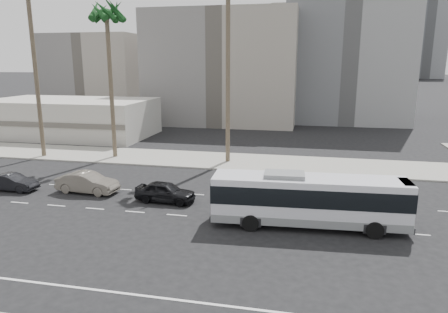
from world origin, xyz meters
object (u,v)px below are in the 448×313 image
(city_bus, at_px, (309,199))
(car_a, at_px, (165,192))
(car_b, at_px, (87,183))
(car_c, at_px, (12,182))
(palm_mid, at_px, (107,17))

(city_bus, relative_size, car_a, 2.71)
(city_bus, height_order, car_b, city_bus)
(car_c, relative_size, palm_mid, 0.26)
(palm_mid, bearing_deg, car_a, -50.47)
(palm_mid, bearing_deg, car_c, -102.58)
(car_b, bearing_deg, city_bus, -97.06)
(car_a, bearing_deg, palm_mid, 43.33)
(car_a, bearing_deg, city_bus, -99.91)
(car_b, relative_size, palm_mid, 0.31)
(city_bus, bearing_deg, palm_mid, 140.69)
(car_b, xyz_separation_m, palm_mid, (-3.44, 11.50, 13.50))
(car_b, xyz_separation_m, car_c, (-6.18, -0.75, -0.13))
(car_b, bearing_deg, car_c, 100.78)
(city_bus, xyz_separation_m, car_b, (-16.93, 3.28, -0.98))
(city_bus, bearing_deg, car_a, 162.95)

